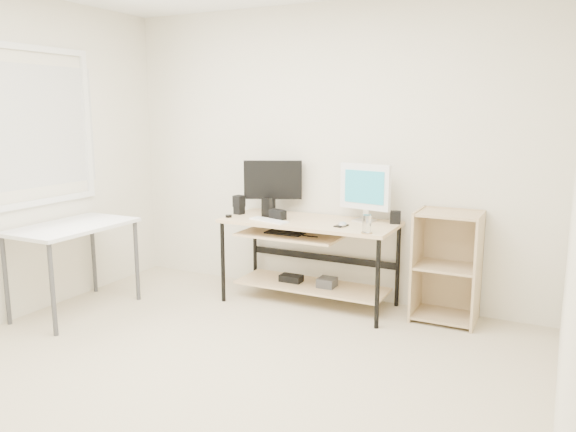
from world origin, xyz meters
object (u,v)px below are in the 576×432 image
(desk, at_px, (307,244))
(white_imac, at_px, (365,188))
(side_table, at_px, (73,234))
(audio_controller, at_px, (267,207))
(black_monitor, at_px, (273,183))
(shelf_unit, at_px, (448,265))

(desk, relative_size, white_imac, 3.05)
(side_table, relative_size, audio_controller, 5.90)
(audio_controller, bearing_deg, white_imac, 15.07)
(desk, height_order, white_imac, white_imac)
(desk, distance_m, side_table, 1.97)
(black_monitor, relative_size, white_imac, 1.03)
(desk, distance_m, audio_controller, 0.48)
(shelf_unit, xyz_separation_m, white_imac, (-0.71, 0.00, 0.58))
(desk, height_order, black_monitor, black_monitor)
(side_table, height_order, black_monitor, black_monitor)
(white_imac, distance_m, audio_controller, 0.89)
(desk, bearing_deg, white_imac, 19.30)
(side_table, xyz_separation_m, white_imac, (2.12, 1.22, 0.36))
(shelf_unit, xyz_separation_m, audio_controller, (-1.56, -0.18, 0.38))
(shelf_unit, distance_m, audio_controller, 1.61)
(black_monitor, distance_m, audio_controller, 0.27)
(shelf_unit, height_order, audio_controller, audio_controller)
(side_table, relative_size, shelf_unit, 1.11)
(desk, xyz_separation_m, shelf_unit, (1.18, 0.16, -0.09))
(side_table, bearing_deg, black_monitor, 44.81)
(white_imac, bearing_deg, shelf_unit, 9.74)
(side_table, distance_m, shelf_unit, 3.09)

